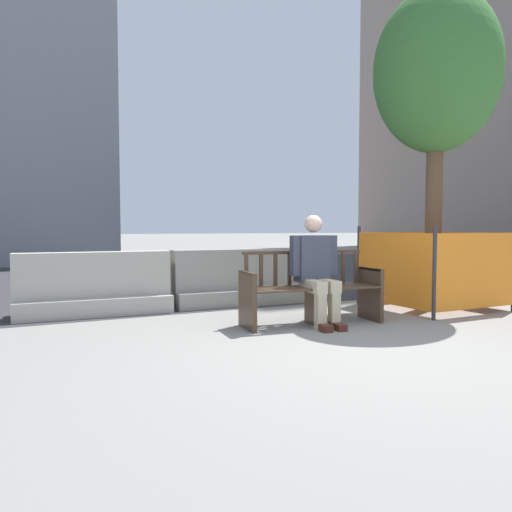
% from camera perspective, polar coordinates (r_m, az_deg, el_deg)
% --- Properties ---
extents(ground_plane, '(200.00, 200.00, 0.00)m').
position_cam_1_polar(ground_plane, '(4.99, 13.48, -10.28)').
color(ground_plane, gray).
extents(street_asphalt, '(120.00, 12.00, 0.01)m').
position_cam_1_polar(street_asphalt, '(12.85, -12.35, -2.03)').
color(street_asphalt, '#333335').
rests_on(street_asphalt, ground).
extents(street_bench, '(1.74, 0.70, 0.88)m').
position_cam_1_polar(street_bench, '(6.06, 6.29, -4.03)').
color(street_bench, '#473323').
rests_on(street_bench, ground).
extents(seated_person, '(0.59, 0.75, 1.31)m').
position_cam_1_polar(seated_person, '(5.99, 6.89, -1.29)').
color(seated_person, '#383D4C').
rests_on(seated_person, ground).
extents(jersey_barrier_centre, '(2.02, 0.74, 0.84)m').
position_cam_1_polar(jersey_barrier_centre, '(7.60, -2.18, -2.98)').
color(jersey_barrier_centre, gray).
rests_on(jersey_barrier_centre, ground).
extents(jersey_barrier_left, '(2.03, 0.78, 0.84)m').
position_cam_1_polar(jersey_barrier_left, '(7.03, -17.99, -3.63)').
color(jersey_barrier_left, '#ADA89E').
rests_on(jersey_barrier_left, ground).
extents(street_tree, '(1.77, 1.77, 4.55)m').
position_cam_1_polar(street_tree, '(7.97, 19.93, 18.99)').
color(street_tree, brown).
rests_on(street_tree, ground).
extents(construction_fence, '(1.55, 1.55, 1.19)m').
position_cam_1_polar(construction_fence, '(7.69, 19.54, -1.18)').
color(construction_fence, '#2D2D33').
rests_on(construction_fence, ground).
extents(fire_hydrant, '(0.40, 0.22, 0.82)m').
position_cam_1_polar(fire_hydrant, '(9.35, 26.50, -1.88)').
color(fire_hydrant, red).
rests_on(fire_hydrant, ground).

